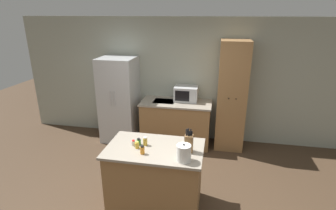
% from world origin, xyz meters
% --- Properties ---
extents(ground_plane, '(14.00, 14.00, 0.00)m').
position_xyz_m(ground_plane, '(0.00, 0.00, 0.00)').
color(ground_plane, '#423021').
extents(wall_back, '(7.20, 0.06, 2.60)m').
position_xyz_m(wall_back, '(0.00, 2.33, 1.30)').
color(wall_back, '#9EA393').
rests_on(wall_back, ground_plane).
extents(refrigerator, '(0.73, 0.73, 1.80)m').
position_xyz_m(refrigerator, '(-1.31, 1.95, 0.90)').
color(refrigerator, '#B7BABC').
rests_on(refrigerator, ground_plane).
extents(back_counter, '(1.45, 0.71, 0.93)m').
position_xyz_m(back_counter, '(-0.08, 1.97, 0.47)').
color(back_counter, olive).
rests_on(back_counter, ground_plane).
extents(pantry_cabinet, '(0.56, 0.58, 2.19)m').
position_xyz_m(pantry_cabinet, '(1.03, 2.02, 1.09)').
color(pantry_cabinet, olive).
rests_on(pantry_cabinet, ground_plane).
extents(kitchen_island, '(1.32, 0.81, 0.94)m').
position_xyz_m(kitchen_island, '(-0.05, -0.02, 0.47)').
color(kitchen_island, olive).
rests_on(kitchen_island, ground_plane).
extents(microwave, '(0.48, 0.38, 0.30)m').
position_xyz_m(microwave, '(0.11, 2.09, 1.08)').
color(microwave, '#B2B5B7').
rests_on(microwave, back_counter).
extents(knife_block, '(0.11, 0.09, 0.34)m').
position_xyz_m(knife_block, '(0.42, -0.04, 1.06)').
color(knife_block, olive).
rests_on(knife_block, kitchen_island).
extents(spice_bottle_tall_dark, '(0.06, 0.06, 0.12)m').
position_xyz_m(spice_bottle_tall_dark, '(-0.16, -0.21, 0.99)').
color(spice_bottle_tall_dark, orange).
rests_on(spice_bottle_tall_dark, kitchen_island).
extents(spice_bottle_short_red, '(0.06, 0.06, 0.10)m').
position_xyz_m(spice_bottle_short_red, '(-0.28, 0.01, 0.98)').
color(spice_bottle_short_red, '#337033').
rests_on(spice_bottle_short_red, kitchen_island).
extents(spice_bottle_amber_oil, '(0.06, 0.06, 0.10)m').
position_xyz_m(spice_bottle_amber_oil, '(-0.28, -0.08, 0.98)').
color(spice_bottle_amber_oil, gold).
rests_on(spice_bottle_amber_oil, kitchen_island).
extents(spice_bottle_green_herb, '(0.05, 0.05, 0.08)m').
position_xyz_m(spice_bottle_green_herb, '(-0.35, -0.02, 0.98)').
color(spice_bottle_green_herb, beige).
rests_on(spice_bottle_green_herb, kitchen_island).
extents(spice_bottle_pale_salt, '(0.06, 0.06, 0.12)m').
position_xyz_m(spice_bottle_pale_salt, '(-0.19, 0.02, 1.00)').
color(spice_bottle_pale_salt, gold).
rests_on(spice_bottle_pale_salt, kitchen_island).
extents(kettle, '(0.18, 0.18, 0.24)m').
position_xyz_m(kettle, '(0.38, -0.28, 1.05)').
color(kettle, white).
rests_on(kettle, kitchen_island).
extents(fire_extinguisher, '(0.10, 0.10, 0.40)m').
position_xyz_m(fire_extinguisher, '(-1.84, 2.04, 0.18)').
color(fire_extinguisher, red).
rests_on(fire_extinguisher, ground_plane).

